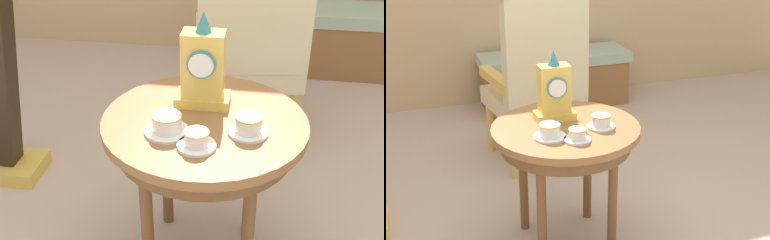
# 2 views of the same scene
# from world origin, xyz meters

# --- Properties ---
(side_table) EXTENTS (0.70, 0.70, 0.62)m
(side_table) POSITION_xyz_m (-0.02, 0.07, 0.54)
(side_table) COLOR brown
(side_table) RESTS_ON ground
(teacup_left) EXTENTS (0.15, 0.15, 0.07)m
(teacup_left) POSITION_xyz_m (-0.12, -0.04, 0.65)
(teacup_left) COLOR white
(teacup_left) RESTS_ON side_table
(teacup_right) EXTENTS (0.12, 0.12, 0.06)m
(teacup_right) POSITION_xyz_m (-0.02, -0.10, 0.64)
(teacup_right) COLOR white
(teacup_right) RESTS_ON side_table
(teacup_center) EXTENTS (0.13, 0.13, 0.06)m
(teacup_center) POSITION_xyz_m (0.13, 0.00, 0.65)
(teacup_center) COLOR white
(teacup_center) RESTS_ON side_table
(mantel_clock) EXTENTS (0.19, 0.11, 0.34)m
(mantel_clock) POSITION_xyz_m (-0.04, 0.17, 0.75)
(mantel_clock) COLOR gold
(mantel_clock) RESTS_ON side_table
(armchair) EXTENTS (0.62, 0.61, 1.14)m
(armchair) POSITION_xyz_m (0.09, 0.95, 0.59)
(armchair) COLOR beige
(armchair) RESTS_ON ground
(window_bench) EXTENTS (1.20, 0.40, 0.44)m
(window_bench) POSITION_xyz_m (0.50, 1.95, 0.22)
(window_bench) COLOR #9EB299
(window_bench) RESTS_ON ground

